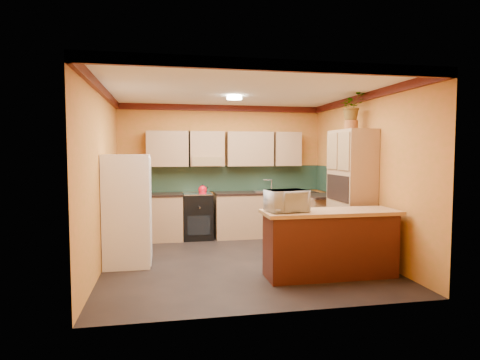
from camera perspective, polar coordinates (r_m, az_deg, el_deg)
The scene contains 15 objects.
room_shell at distance 6.58m, azimuth -0.14°, elevation 7.06°, with size 4.24×4.24×2.72m.
base_cabinets_back at distance 8.18m, azimuth -1.68°, elevation -5.13°, with size 3.65×0.60×0.88m, color tan.
countertop_back at distance 8.12m, azimuth -1.69°, elevation -1.92°, with size 3.65×0.62×0.04m, color black.
stove at distance 8.11m, azimuth -6.06°, elevation -5.13°, with size 0.58×0.58×0.91m, color black.
kettle at distance 8.00m, azimuth -5.35°, elevation -1.31°, with size 0.17×0.17×0.18m, color red, non-canonical shape.
sink at distance 8.28m, azimuth 3.62°, elevation -1.57°, with size 0.48×0.40×0.03m, color silver.
base_cabinets_right at distance 7.89m, azimuth 11.73°, elevation -5.55°, with size 0.60×0.80×0.88m, color tan.
countertop_right at distance 7.83m, azimuth 11.77°, elevation -2.23°, with size 0.62×0.80×0.04m, color black.
fridge at distance 6.38m, azimuth -15.73°, elevation -4.15°, with size 0.68×0.66×1.70m, color white.
pantry at distance 6.88m, azimuth 15.53°, elevation -1.88°, with size 0.48×0.90×2.10m, color tan.
fern_pot at distance 6.91m, azimuth 15.52°, elevation 7.53°, with size 0.22×0.22×0.16m, color brown.
fern at distance 6.93m, azimuth 15.56°, elevation 10.03°, with size 0.40×0.35×0.45m, color tan.
breakfast_bar at distance 5.79m, azimuth 12.68°, elevation -9.04°, with size 1.80×0.55×0.88m, color #4B1711.
bar_top at distance 5.71m, azimuth 12.75°, elevation -4.49°, with size 1.90×0.65×0.05m, color tan.
microwave at distance 5.46m, azimuth 6.64°, elevation -2.96°, with size 0.53×0.36×0.30m, color white.
Camera 1 is at (-1.19, -6.18, 1.74)m, focal length 30.00 mm.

